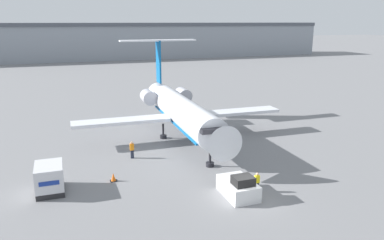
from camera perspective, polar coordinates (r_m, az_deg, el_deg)
ground_plane at (r=30.35m, az=8.15°, el=-12.05°), size 600.00×600.00×0.00m
terminal_building at (r=144.59m, az=-14.71°, el=11.54°), size 180.00×16.80×13.15m
airplane_main at (r=44.24m, az=-1.63°, el=1.55°), size 25.22×25.53×11.14m
pushback_tug at (r=30.75m, az=7.06°, el=-10.09°), size 2.26×3.78×1.98m
luggage_cart at (r=33.15m, az=-20.89°, el=-8.31°), size 2.17×3.17×2.35m
worker_near_tug at (r=31.56m, az=9.86°, el=-9.28°), size 0.40×0.24×1.69m
worker_by_wing at (r=38.89m, az=-9.13°, el=-4.44°), size 0.40×0.25×1.80m
traffic_cone_left at (r=33.97m, az=-11.89°, el=-8.53°), size 0.60×0.60×0.76m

